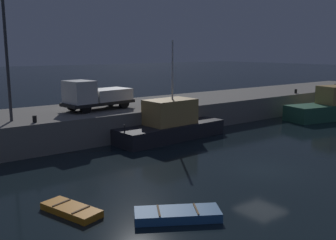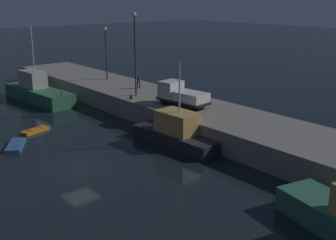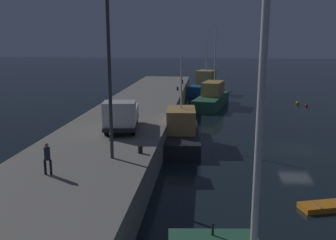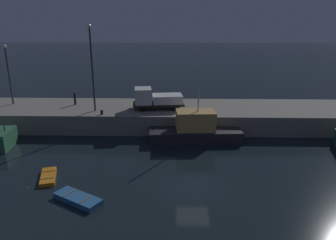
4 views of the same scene
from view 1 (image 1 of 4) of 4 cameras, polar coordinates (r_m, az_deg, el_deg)
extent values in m
plane|color=black|center=(23.37, 13.82, -7.29)|extent=(320.00, 320.00, 0.00)
cube|color=gray|center=(34.18, -5.84, 0.42)|extent=(78.91, 8.22, 2.19)
cube|color=#232328|center=(30.48, 0.28, -1.70)|extent=(9.59, 3.63, 1.19)
cube|color=tan|center=(30.21, 0.31, 1.24)|extent=(4.06, 2.64, 1.96)
cylinder|color=silver|center=(30.02, 0.67, 7.44)|extent=(0.14, 0.14, 4.55)
cylinder|color=#262626|center=(27.72, -6.49, -1.20)|extent=(0.10, 0.10, 0.50)
cube|color=#2D6647|center=(43.04, 23.42, 1.22)|extent=(11.28, 5.20, 1.54)
cube|color=#2D6099|center=(16.52, 1.41, -13.87)|extent=(3.74, 2.94, 0.38)
cube|color=olive|center=(16.35, -1.40, -13.33)|extent=(0.66, 1.03, 0.04)
cube|color=olive|center=(16.55, 4.19, -13.05)|extent=(0.66, 1.03, 0.04)
cube|color=orange|center=(17.55, -14.20, -12.82)|extent=(1.88, 3.07, 0.30)
cube|color=olive|center=(17.03, -12.82, -12.87)|extent=(0.96, 0.36, 0.04)
cube|color=olive|center=(17.94, -15.55, -11.77)|extent=(0.96, 0.36, 0.04)
cylinder|color=#38383D|center=(27.87, -22.87, 8.97)|extent=(0.20, 0.20, 8.97)
cylinder|color=black|center=(29.81, -12.16, 1.79)|extent=(0.93, 0.39, 0.90)
cylinder|color=black|center=(31.43, -14.04, 2.15)|extent=(0.93, 0.39, 0.90)
cylinder|color=black|center=(31.92, -6.56, 2.51)|extent=(0.93, 0.39, 0.90)
cylinder|color=black|center=(33.43, -8.58, 2.82)|extent=(0.93, 0.39, 0.90)
cube|color=black|center=(31.59, -10.28, 2.56)|extent=(6.02, 3.00, 0.25)
cube|color=silver|center=(30.54, -13.02, 4.08)|extent=(2.12, 2.49, 1.74)
cube|color=silver|center=(32.11, -8.78, 3.79)|extent=(3.61, 2.69, 0.92)
cylinder|color=black|center=(51.91, 23.59, 4.57)|extent=(0.28, 0.28, 0.62)
cylinder|color=black|center=(45.31, 18.47, 4.08)|extent=(0.28, 0.28, 0.46)
cylinder|color=black|center=(27.13, -19.22, 0.15)|extent=(0.28, 0.28, 0.46)
camera|label=2|loc=(46.58, 55.23, 13.82)|focal=45.10mm
camera|label=3|loc=(25.54, -70.08, 8.10)|focal=39.96mm
camera|label=4|loc=(18.39, 80.33, 17.74)|focal=33.95mm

